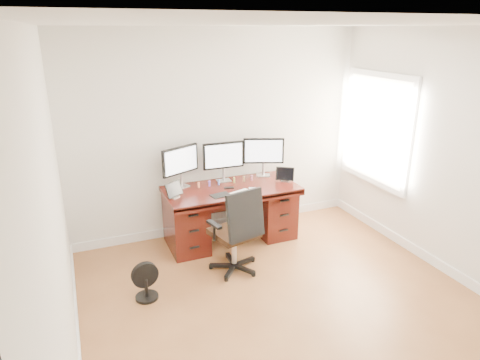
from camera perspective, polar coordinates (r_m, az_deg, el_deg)
name	(u,v)px	position (r m, az deg, el deg)	size (l,w,h in m)	color
ground	(299,320)	(4.40, 7.82, -18.00)	(4.50, 4.50, 0.00)	#915F37
back_wall	(219,134)	(5.70, -2.88, 6.14)	(4.00, 0.10, 2.70)	silver
right_wall	(465,161)	(5.09, 27.83, 2.28)	(0.10, 4.50, 2.70)	silver
desk	(230,211)	(5.63, -1.28, -4.22)	(1.70, 0.80, 0.75)	#44130D
office_chair	(237,244)	(4.94, -0.46, -8.60)	(0.66, 0.66, 1.04)	black
floor_fan	(146,282)	(4.64, -12.46, -13.11)	(0.28, 0.24, 0.41)	black
monitor_left	(180,162)	(5.44, -7.96, 2.43)	(0.51, 0.27, 0.53)	silver
monitor_center	(224,157)	(5.60, -2.21, 3.11)	(0.55, 0.15, 0.53)	silver
monitor_right	(264,152)	(5.82, 3.16, 3.73)	(0.52, 0.23, 0.53)	silver
tablet_left	(174,190)	(5.19, -8.76, -1.39)	(0.24, 0.18, 0.19)	silver
tablet_right	(285,175)	(5.69, 6.05, 0.65)	(0.24, 0.19, 0.19)	silver
keyboard	(240,192)	(5.28, 0.03, -1.66)	(0.27, 0.11, 0.01)	white
trackpad	(255,189)	(5.39, 1.95, -1.27)	(0.14, 0.14, 0.01)	#BABCC1
drawing_tablet	(221,195)	(5.21, -2.60, -2.03)	(0.24, 0.15, 0.01)	black
phone	(229,188)	(5.44, -1.49, -1.04)	(0.13, 0.06, 0.01)	black
figurine_orange	(199,185)	(5.47, -5.53, -0.60)	(0.03, 0.03, 0.08)	#E48351
figurine_purple	(209,183)	(5.51, -4.10, -0.41)	(0.03, 0.03, 0.08)	#8853D5
figurine_blue	(219,182)	(5.55, -2.86, -0.24)	(0.03, 0.03, 0.08)	#547FDE
figurine_yellow	(234,180)	(5.62, -0.79, 0.04)	(0.03, 0.03, 0.08)	#D0CE5A
figurine_brown	(244,178)	(5.67, 0.53, 0.22)	(0.03, 0.03, 0.08)	olive
figurine_pink	(252,177)	(5.71, 1.57, 0.37)	(0.03, 0.03, 0.08)	pink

